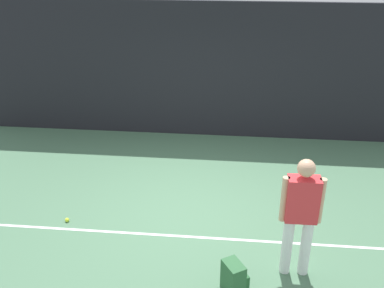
{
  "coord_description": "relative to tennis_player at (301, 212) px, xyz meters",
  "views": [
    {
      "loc": [
        0.63,
        -5.98,
        4.12
      ],
      "look_at": [
        0.0,
        0.4,
        1.0
      ],
      "focal_mm": 40.95,
      "sensor_mm": 36.0,
      "label": 1
    }
  ],
  "objects": [
    {
      "name": "ground_plane",
      "position": [
        -1.54,
        1.33,
        -0.97
      ],
      "size": [
        12.0,
        12.0,
        0.0
      ],
      "primitive_type": "plane",
      "color": "#4C7556"
    },
    {
      "name": "back_fence",
      "position": [
        -1.54,
        4.33,
        0.48
      ],
      "size": [
        10.0,
        0.1,
        2.9
      ],
      "primitive_type": "cube",
      "color": "black",
      "rests_on": "ground"
    },
    {
      "name": "court_line",
      "position": [
        -1.54,
        0.6,
        -0.96
      ],
      "size": [
        9.0,
        0.05,
        0.0
      ],
      "primitive_type": "cube",
      "color": "white",
      "rests_on": "ground"
    },
    {
      "name": "tennis_player",
      "position": [
        0.0,
        0.0,
        0.0
      ],
      "size": [
        0.53,
        0.22,
        1.7
      ],
      "rotation": [
        0.0,
        0.0,
        0.01
      ],
      "color": "white",
      "rests_on": "ground"
    },
    {
      "name": "tennis_racket",
      "position": [
        0.26,
        1.78,
        -0.95
      ],
      "size": [
        0.35,
        0.62,
        0.03
      ],
      "rotation": [
        0.0,
        0.0,
        4.64
      ],
      "color": "black",
      "rests_on": "ground"
    },
    {
      "name": "backpack",
      "position": [
        -0.79,
        -0.43,
        -0.76
      ],
      "size": [
        0.38,
        0.37,
        0.44
      ],
      "rotation": [
        0.0,
        0.0,
        2.13
      ],
      "color": "#2D6038",
      "rests_on": "ground"
    },
    {
      "name": "tennis_ball_near_player",
      "position": [
        -3.43,
        0.79,
        -0.93
      ],
      "size": [
        0.07,
        0.07,
        0.07
      ],
      "primitive_type": "sphere",
      "color": "#CCE033",
      "rests_on": "ground"
    }
  ]
}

